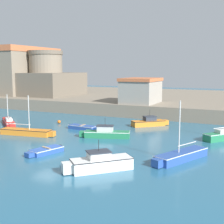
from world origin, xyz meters
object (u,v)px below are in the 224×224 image
(harbor_shed_near_wharf, at_px, (141,90))
(sailboat_blue_5, at_px, (181,156))
(mooring_buoy, at_px, (59,122))
(church, at_px, (17,68))
(sailboat_orange_2, at_px, (27,132))
(fortress, at_px, (46,80))
(motorboat_green_7, at_px, (106,133))
(dinghy_blue_1, at_px, (83,127))
(motorboat_orange_4, at_px, (149,122))
(sailboat_red_6, at_px, (9,122))
(dinghy_blue_8, at_px, (45,151))
(motorboat_white_9, at_px, (99,163))

(harbor_shed_near_wharf, bearing_deg, sailboat_blue_5, -61.99)
(mooring_buoy, distance_m, church, 32.69)
(sailboat_orange_2, bearing_deg, fortress, 123.38)
(motorboat_green_7, height_order, harbor_shed_near_wharf, harbor_shed_near_wharf)
(dinghy_blue_1, xyz_separation_m, fortress, (-21.81, 21.05, 4.96))
(sailboat_orange_2, relative_size, sailboat_blue_5, 1.09)
(sailboat_blue_5, xyz_separation_m, mooring_buoy, (-19.66, 10.24, -0.18))
(motorboat_orange_4, bearing_deg, church, 157.02)
(sailboat_orange_2, distance_m, motorboat_orange_4, 16.03)
(sailboat_red_6, xyz_separation_m, mooring_buoy, (5.76, 3.79, -0.17))
(motorboat_green_7, relative_size, church, 0.32)
(motorboat_orange_4, relative_size, mooring_buoy, 9.67)
(motorboat_green_7, relative_size, dinghy_blue_8, 1.50)
(sailboat_orange_2, distance_m, motorboat_white_9, 15.44)
(motorboat_orange_4, height_order, dinghy_blue_8, motorboat_orange_4)
(motorboat_orange_4, bearing_deg, sailboat_orange_2, -132.97)
(sailboat_orange_2, xyz_separation_m, dinghy_blue_8, (6.83, -5.46, -0.13))
(motorboat_orange_4, distance_m, church, 41.07)
(sailboat_orange_2, height_order, mooring_buoy, sailboat_orange_2)
(motorboat_white_9, bearing_deg, sailboat_red_6, 150.21)
(sailboat_blue_5, distance_m, dinghy_blue_8, 12.11)
(sailboat_blue_5, relative_size, harbor_shed_near_wharf, 0.87)
(motorboat_green_7, relative_size, motorboat_white_9, 1.21)
(church, bearing_deg, sailboat_blue_5, -33.59)
(harbor_shed_near_wharf, bearing_deg, dinghy_blue_1, -98.40)
(church, distance_m, fortress, 9.05)
(sailboat_red_6, relative_size, church, 0.30)
(sailboat_blue_5, bearing_deg, fortress, 141.26)
(dinghy_blue_1, height_order, harbor_shed_near_wharf, harbor_shed_near_wharf)
(sailboat_orange_2, height_order, motorboat_white_9, sailboat_orange_2)
(dinghy_blue_1, xyz_separation_m, church, (-30.50, 21.84, 7.35))
(sailboat_orange_2, distance_m, church, 38.75)
(motorboat_orange_4, relative_size, motorboat_green_7, 0.79)
(sailboat_blue_5, bearing_deg, harbor_shed_near_wharf, 118.01)
(dinghy_blue_1, relative_size, motorboat_green_7, 0.79)
(fortress, relative_size, harbor_shed_near_wharf, 1.80)
(sailboat_red_6, height_order, dinghy_blue_8, sailboat_red_6)
(dinghy_blue_1, height_order, dinghy_blue_8, dinghy_blue_1)
(sailboat_red_6, bearing_deg, dinghy_blue_8, -35.14)
(sailboat_blue_5, xyz_separation_m, sailboat_red_6, (-25.42, 6.46, -0.01))
(motorboat_orange_4, bearing_deg, sailboat_blue_5, -61.53)
(motorboat_green_7, height_order, mooring_buoy, motorboat_green_7)
(dinghy_blue_8, bearing_deg, harbor_shed_near_wharf, 90.98)
(sailboat_orange_2, xyz_separation_m, mooring_buoy, (-1.15, 8.00, -0.15))
(sailboat_orange_2, height_order, sailboat_blue_5, sailboat_blue_5)
(mooring_buoy, height_order, harbor_shed_near_wharf, harbor_shed_near_wharf)
(motorboat_orange_4, distance_m, motorboat_white_9, 19.38)
(dinghy_blue_8, bearing_deg, motorboat_white_9, -16.82)
(motorboat_green_7, bearing_deg, sailboat_blue_5, -27.97)
(sailboat_blue_5, bearing_deg, church, 146.41)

